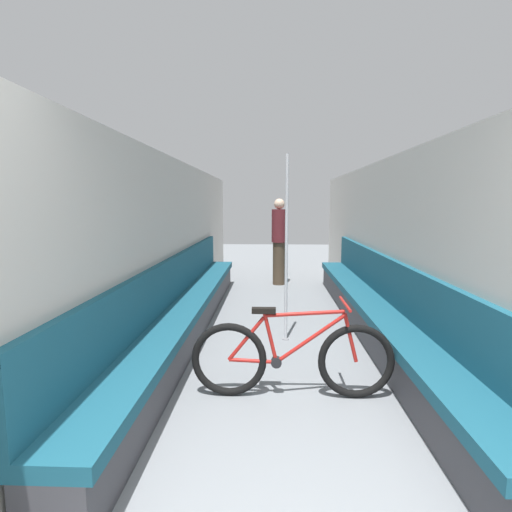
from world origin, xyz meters
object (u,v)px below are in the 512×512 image
(bicycle, at_px, (292,358))
(grab_pole_near, at_px, (286,252))
(bench_seat_row_right, at_px, (375,311))
(bench_seat_row_left, at_px, (186,309))
(passenger_standing, at_px, (279,240))

(bicycle, bearing_deg, grab_pole_near, 103.32)
(bench_seat_row_right, height_order, grab_pole_near, grab_pole_near)
(bench_seat_row_left, height_order, passenger_standing, passenger_standing)
(bicycle, bearing_deg, bench_seat_row_left, 140.70)
(bench_seat_row_left, xyz_separation_m, grab_pole_near, (1.25, -0.19, 0.76))
(bicycle, distance_m, grab_pole_near, 1.61)
(bench_seat_row_left, height_order, bench_seat_row_right, same)
(grab_pole_near, relative_size, passenger_standing, 1.27)
(bench_seat_row_left, bearing_deg, bicycle, -52.55)
(bench_seat_row_left, height_order, bicycle, bench_seat_row_left)
(bicycle, height_order, grab_pole_near, grab_pole_near)
(bench_seat_row_right, height_order, bicycle, bench_seat_row_right)
(passenger_standing, bearing_deg, grab_pole_near, -131.36)
(bench_seat_row_left, xyz_separation_m, bicycle, (1.25, -1.63, 0.03))
(bench_seat_row_left, relative_size, bench_seat_row_right, 1.00)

